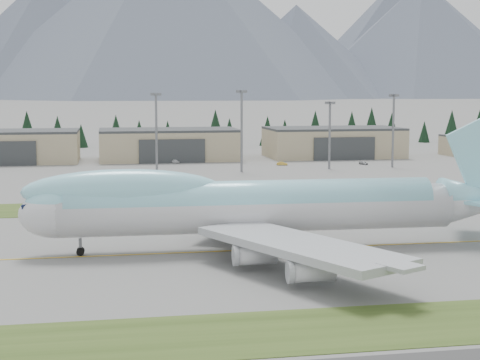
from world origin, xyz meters
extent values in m
plane|color=slate|center=(0.00, 0.00, 0.00)|extent=(7000.00, 7000.00, 0.00)
cube|color=#35491A|center=(0.00, -38.00, 0.00)|extent=(400.00, 14.00, 0.08)
cube|color=#35491A|center=(0.00, 45.00, 0.00)|extent=(400.00, 18.00, 0.08)
cube|color=gold|center=(0.00, 0.00, 0.00)|extent=(400.00, 0.40, 0.02)
cylinder|color=silver|center=(-13.70, 0.43, 6.20)|extent=(60.06, 8.53, 6.95)
cylinder|color=#93E0F1|center=(-14.77, 0.46, 7.49)|extent=(55.77, 7.89, 6.42)
ellipsoid|color=silver|center=(-43.64, 1.22, 6.20)|extent=(11.30, 7.24, 6.95)
ellipsoid|color=#93E0F1|center=(-43.64, 1.22, 7.49)|extent=(9.46, 6.14, 5.89)
ellipsoid|color=#93E0F1|center=(-34.02, 0.97, 9.52)|extent=(29.67, 6.68, 6.42)
cube|color=#0C1433|center=(-47.38, 1.32, 7.59)|extent=(2.37, 2.84, 1.39)
cone|color=silver|center=(21.58, -0.50, 6.20)|extent=(13.01, 7.15, 6.81)
cone|color=#93E0F1|center=(21.58, -0.50, 7.49)|extent=(11.92, 6.51, 6.20)
cube|color=#93E0F1|center=(23.89, 5.86, 6.85)|extent=(10.99, 13.39, 0.49)
cube|color=#ACAFB4|center=(-11.10, 18.02, 4.28)|extent=(24.65, 32.93, 1.07)
cube|color=#ACAFB4|center=(-12.03, -17.27, 4.28)|extent=(23.40, 33.25, 1.07)
cylinder|color=silver|center=(-16.13, 13.87, 2.25)|extent=(5.63, 2.82, 2.67)
cylinder|color=silver|center=(-10.63, 23.67, 2.25)|extent=(5.63, 2.82, 2.67)
cylinder|color=silver|center=(-16.84, -12.86, 2.25)|extent=(5.63, 2.82, 2.67)
cylinder|color=silver|center=(-11.86, -22.94, 2.25)|extent=(5.63, 2.82, 2.67)
cylinder|color=slate|center=(-40.43, 1.14, 1.28)|extent=(0.48, 0.48, 2.57)
cylinder|color=slate|center=(-15.22, 3.68, 1.39)|extent=(0.61, 0.61, 2.78)
cylinder|color=slate|center=(-15.39, -2.73, 1.39)|extent=(0.61, 0.61, 2.78)
cylinder|color=slate|center=(-9.88, 3.54, 1.39)|extent=(0.61, 0.61, 2.78)
cylinder|color=slate|center=(-10.05, -2.88, 1.39)|extent=(0.61, 0.61, 2.78)
cylinder|color=black|center=(-40.44, 0.71, 0.59)|extent=(1.19, 0.41, 1.18)
cylinder|color=black|center=(-40.42, 1.57, 0.59)|extent=(1.19, 0.41, 1.18)
cylinder|color=black|center=(-15.22, 3.68, 0.64)|extent=(1.30, 0.57, 1.28)
cylinder|color=black|center=(-15.39, -2.73, 0.64)|extent=(1.30, 0.57, 1.28)
cylinder|color=black|center=(-9.88, 3.54, 0.64)|extent=(1.30, 0.57, 1.28)
cylinder|color=black|center=(-10.05, -2.88, 0.64)|extent=(1.30, 0.57, 1.28)
cube|color=tan|center=(-70.00, 150.00, 5.00)|extent=(48.00, 26.00, 10.00)
cube|color=#333638|center=(-70.00, 150.00, 10.40)|extent=(48.00, 26.00, 0.80)
cube|color=#333638|center=(-70.00, 136.70, 4.00)|extent=(22.08, 0.60, 8.00)
cube|color=tan|center=(-15.00, 150.00, 5.00)|extent=(48.00, 26.00, 10.00)
cube|color=#333638|center=(-15.00, 150.00, 10.40)|extent=(48.00, 26.00, 0.80)
cube|color=#333638|center=(-15.00, 136.70, 4.00)|extent=(22.08, 0.60, 8.00)
cube|color=tan|center=(45.00, 150.00, 5.00)|extent=(48.00, 26.00, 10.00)
cube|color=#333638|center=(45.00, 150.00, 10.40)|extent=(48.00, 26.00, 0.80)
cube|color=#333638|center=(45.00, 136.70, 4.00)|extent=(22.08, 0.60, 8.00)
cube|color=tan|center=(95.00, 148.00, 3.50)|extent=(14.00, 12.00, 7.00)
cube|color=#333638|center=(95.00, 148.00, 7.30)|extent=(14.00, 12.00, 0.60)
cylinder|color=slate|center=(-21.81, 111.71, 11.33)|extent=(0.70, 0.70, 22.67)
cube|color=slate|center=(-21.81, 111.71, 23.07)|extent=(3.20, 3.20, 0.80)
cylinder|color=slate|center=(3.09, 106.74, 11.73)|extent=(0.70, 0.70, 23.47)
cube|color=slate|center=(3.09, 106.74, 23.87)|extent=(3.20, 3.20, 0.80)
cylinder|color=slate|center=(31.31, 110.07, 10.00)|extent=(0.70, 0.70, 20.00)
cube|color=slate|center=(31.31, 110.07, 20.40)|extent=(3.20, 3.20, 0.80)
cylinder|color=slate|center=(52.68, 111.80, 11.11)|extent=(0.70, 0.70, 22.22)
cube|color=slate|center=(52.68, 111.80, 22.62)|extent=(3.20, 3.20, 0.80)
imported|color=white|center=(-14.25, 136.33, 0.00)|extent=(3.37, 4.07, 1.31)
imported|color=gold|center=(19.48, 123.24, 0.00)|extent=(3.76, 2.27, 1.17)
imported|color=#A0A1A4|center=(46.30, 120.70, 0.00)|extent=(2.51, 4.09, 1.11)
cone|color=black|center=(-69.39, 212.22, 7.89)|extent=(8.84, 8.84, 15.78)
cone|color=black|center=(-56.95, 212.44, 6.79)|extent=(7.61, 7.61, 13.59)
cone|color=black|center=(-47.21, 211.20, 5.09)|extent=(5.70, 5.70, 10.17)
cone|color=black|center=(-32.51, 213.32, 6.91)|extent=(7.74, 7.74, 13.82)
cone|color=black|center=(-22.69, 210.96, 5.82)|extent=(6.52, 6.52, 11.64)
cone|color=black|center=(-10.17, 214.55, 5.57)|extent=(6.24, 6.24, 11.14)
cone|color=black|center=(10.29, 209.72, 7.99)|extent=(8.95, 8.95, 15.98)
cone|color=black|center=(16.37, 208.93, 6.14)|extent=(6.87, 6.87, 12.27)
cone|color=black|center=(33.18, 208.03, 6.55)|extent=(7.34, 7.34, 13.10)
cone|color=black|center=(42.77, 215.26, 5.63)|extent=(6.31, 6.31, 11.27)
cone|color=black|center=(56.63, 214.05, 7.61)|extent=(8.52, 8.52, 15.22)
cone|color=black|center=(72.37, 209.54, 7.49)|extent=(8.39, 8.39, 14.98)
cone|color=black|center=(82.69, 212.16, 8.28)|extent=(9.27, 9.27, 16.56)
cone|color=black|center=(91.79, 210.53, 7.11)|extent=(7.96, 7.96, 14.21)
cone|color=black|center=(109.76, 214.95, 5.03)|extent=(5.63, 5.63, 10.06)
cone|color=black|center=(120.94, 209.97, 7.63)|extent=(8.55, 8.55, 15.26)
cone|color=black|center=(136.45, 212.23, 8.35)|extent=(9.35, 9.35, 16.70)
cone|color=#495062|center=(-200.00, 2245.84, 194.87)|extent=(808.53, 808.53, 389.74)
cone|color=#495062|center=(150.00, 2144.77, 262.37)|extent=(1227.32, 1227.32, 524.74)
cone|color=#495062|center=(550.00, 2154.43, 144.31)|extent=(675.53, 675.53, 288.61)
cone|color=silver|center=(550.00, 2154.43, 230.89)|extent=(256.70, 256.70, 115.45)
cone|color=#495062|center=(1000.00, 2233.89, 193.67)|extent=(915.48, 915.48, 387.34)
cone|color=silver|center=(1000.00, 2233.89, 309.87)|extent=(347.88, 347.88, 154.94)
cone|color=#495062|center=(-200.00, 2900.00, 239.82)|extent=(959.30, 959.30, 479.65)
cone|color=silver|center=(-200.00, 2900.00, 374.13)|extent=(383.72, 383.72, 211.05)
cone|color=#495062|center=(500.00, 2900.00, 228.74)|extent=(914.98, 914.98, 457.49)
cone|color=silver|center=(500.00, 2900.00, 356.84)|extent=(365.99, 365.99, 201.29)
cone|color=#495062|center=(1200.00, 2900.00, 256.11)|extent=(1024.43, 1024.43, 512.21)
cone|color=silver|center=(1200.00, 2900.00, 399.53)|extent=(409.77, 409.77, 225.37)
camera|label=1|loc=(-36.09, -107.81, 24.25)|focal=55.00mm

